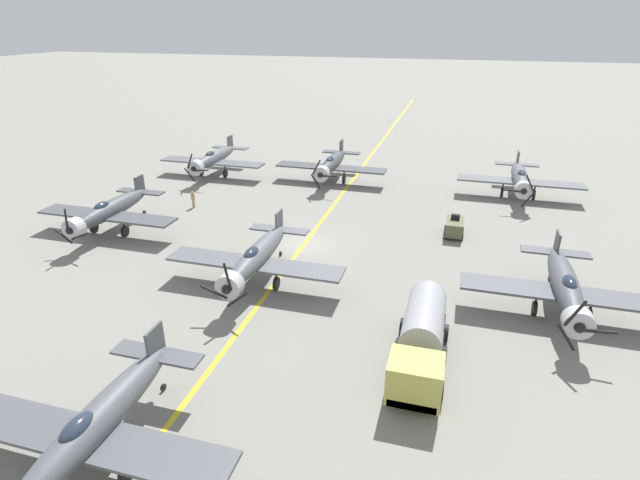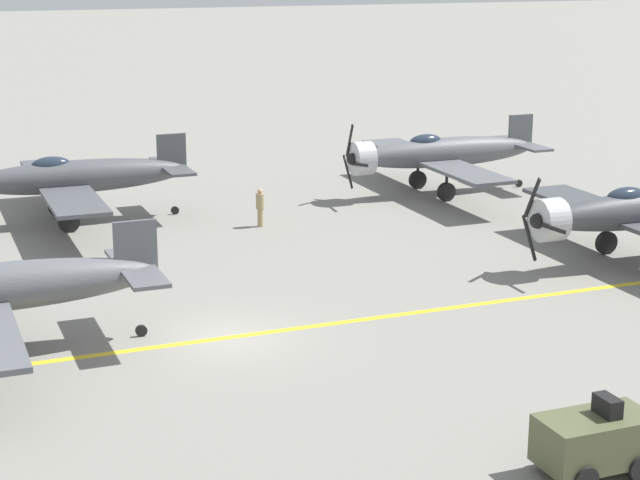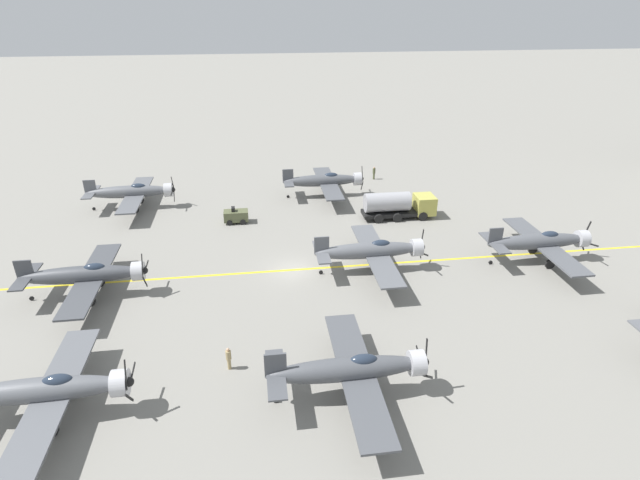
{
  "view_description": "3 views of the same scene",
  "coord_description": "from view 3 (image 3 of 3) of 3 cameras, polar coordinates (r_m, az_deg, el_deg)",
  "views": [
    {
      "loc": [
        -11.11,
        34.34,
        16.58
      ],
      "look_at": [
        -2.47,
        3.85,
        2.41
      ],
      "focal_mm": 28.0,
      "sensor_mm": 36.0,
      "label": 1
    },
    {
      "loc": [
        -29.51,
        8.56,
        11.3
      ],
      "look_at": [
        0.8,
        -3.45,
        2.55
      ],
      "focal_mm": 60.0,
      "sensor_mm": 36.0,
      "label": 2
    },
    {
      "loc": [
        39.16,
        -3.08,
        21.96
      ],
      "look_at": [
        -1.28,
        2.55,
        2.21
      ],
      "focal_mm": 28.0,
      "sensor_mm": 36.0,
      "label": 3
    }
  ],
  "objects": [
    {
      "name": "airplane_near_left",
      "position": [
        61.42,
        -20.66,
        5.17
      ],
      "size": [
        12.0,
        9.98,
        3.65
      ],
      "rotation": [
        0.0,
        0.0,
        0.13
      ],
      "color": "#55585D",
      "rests_on": "ground"
    },
    {
      "name": "ground_crew_walking",
      "position": [
        33.91,
        -10.4,
        -13.08
      ],
      "size": [
        0.36,
        0.36,
        1.65
      ],
      "color": "tan",
      "rests_on": "ground"
    },
    {
      "name": "airplane_near_center",
      "position": [
        44.29,
        -25.16,
        -3.63
      ],
      "size": [
        12.0,
        9.98,
        3.65
      ],
      "rotation": [
        0.0,
        0.0,
        -0.21
      ],
      "color": "#424449",
      "rests_on": "ground"
    },
    {
      "name": "airplane_near_right",
      "position": [
        33.31,
        -28.81,
        -14.8
      ],
      "size": [
        12.0,
        9.98,
        3.69
      ],
      "rotation": [
        0.0,
        0.0,
        -0.23
      ],
      "color": "#57595E",
      "rests_on": "ground"
    },
    {
      "name": "airplane_mid_right",
      "position": [
        30.85,
        3.59,
        -14.53
      ],
      "size": [
        12.0,
        9.98,
        3.8
      ],
      "rotation": [
        0.0,
        0.0,
        0.24
      ],
      "color": "#4A4C51",
      "rests_on": "ground"
    },
    {
      "name": "ground_plane",
      "position": [
        45.01,
        -3.0,
        -3.43
      ],
      "size": [
        400.0,
        400.0,
        0.0
      ],
      "primitive_type": "plane",
      "color": "gray"
    },
    {
      "name": "airplane_mid_left",
      "position": [
        61.22,
        0.57,
        6.8
      ],
      "size": [
        12.0,
        9.98,
        3.67
      ],
      "rotation": [
        0.0,
        0.0,
        0.11
      ],
      "color": "#4D5055",
      "rests_on": "ground"
    },
    {
      "name": "taxiway_stripe",
      "position": [
        45.0,
        -3.0,
        -3.42
      ],
      "size": [
        0.3,
        160.0,
        0.01
      ],
      "primitive_type": "cube",
      "color": "yellow",
      "rests_on": "ground"
    },
    {
      "name": "airplane_mid_center",
      "position": [
        44.11,
        5.98,
        -1.22
      ],
      "size": [
        12.0,
        9.98,
        3.79
      ],
      "rotation": [
        0.0,
        0.0,
        0.01
      ],
      "color": "#595B60",
      "rests_on": "ground"
    },
    {
      "name": "airplane_far_center",
      "position": [
        49.79,
        23.92,
        -0.16
      ],
      "size": [
        12.0,
        9.98,
        3.76
      ],
      "rotation": [
        0.0,
        0.0,
        -0.03
      ],
      "color": "#505258",
      "rests_on": "ground"
    },
    {
      "name": "tow_tractor",
      "position": [
        54.88,
        -9.58,
        2.75
      ],
      "size": [
        1.57,
        2.6,
        1.79
      ],
      "color": "#515638",
      "rests_on": "ground"
    },
    {
      "name": "fuel_tanker",
      "position": [
        55.8,
        9.01,
        3.99
      ],
      "size": [
        2.68,
        8.0,
        2.98
      ],
      "color": "black",
      "rests_on": "ground"
    },
    {
      "name": "ground_crew_inspecting",
      "position": [
        68.06,
        6.19,
        7.68
      ],
      "size": [
        0.38,
        0.38,
        1.73
      ],
      "color": "#515638",
      "rests_on": "ground"
    }
  ]
}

